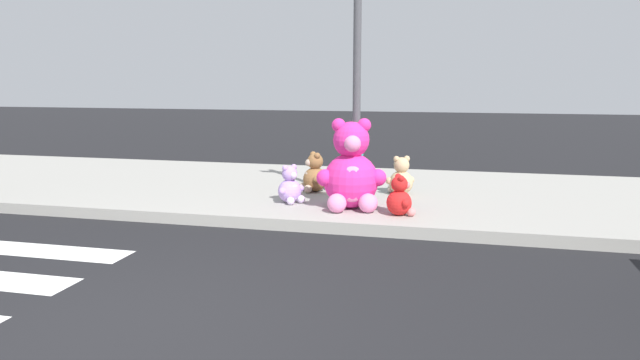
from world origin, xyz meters
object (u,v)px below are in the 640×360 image
at_px(sign_pole, 357,79).
at_px(plush_pink_large, 351,173).
at_px(plush_brown, 314,176).
at_px(plush_lavender, 290,188).
at_px(plush_teal, 353,171).
at_px(plush_red, 400,199).
at_px(plush_tan, 401,179).

xyz_separation_m(sign_pole, plush_pink_large, (0.04, -0.58, -1.22)).
distance_m(sign_pole, plush_brown, 1.68).
bearing_deg(plush_lavender, sign_pole, 28.08).
height_order(plush_lavender, plush_brown, plush_brown).
xyz_separation_m(plush_teal, plush_red, (0.90, -1.60, -0.07)).
xyz_separation_m(sign_pole, plush_brown, (-0.72, 0.43, -1.46)).
xyz_separation_m(plush_pink_large, plush_lavender, (-0.88, 0.14, -0.26)).
height_order(sign_pole, plush_teal, sign_pole).
relative_size(sign_pole, plush_red, 6.14).
bearing_deg(plush_pink_large, plush_tan, 63.66).
relative_size(plush_tan, plush_brown, 0.96).
xyz_separation_m(plush_tan, plush_teal, (-0.77, 0.24, 0.05)).
distance_m(plush_red, plush_brown, 1.91).
xyz_separation_m(plush_pink_large, plush_tan, (0.55, 1.10, -0.24)).
height_order(plush_tan, plush_red, plush_tan).
bearing_deg(sign_pole, plush_red, -49.36).
bearing_deg(plush_lavender, plush_pink_large, -8.92).
bearing_deg(plush_red, plush_teal, 119.31).
xyz_separation_m(plush_red, plush_brown, (-1.44, 1.27, 0.03)).
height_order(plush_pink_large, plush_tan, plush_pink_large).
relative_size(plush_pink_large, plush_brown, 1.97).
distance_m(plush_tan, plush_brown, 1.31).
distance_m(plush_pink_large, plush_tan, 1.25).
distance_m(plush_pink_large, plush_brown, 1.29).
xyz_separation_m(plush_teal, plush_lavender, (-0.66, -1.21, -0.07)).
bearing_deg(plush_brown, sign_pole, -30.86).
bearing_deg(plush_teal, plush_pink_large, -80.71).
relative_size(plush_pink_large, plush_tan, 2.05).
bearing_deg(plush_pink_large, plush_lavender, 171.08).
height_order(plush_red, plush_lavender, plush_lavender).
distance_m(plush_tan, plush_lavender, 1.72).
bearing_deg(plush_red, sign_pole, 130.64).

